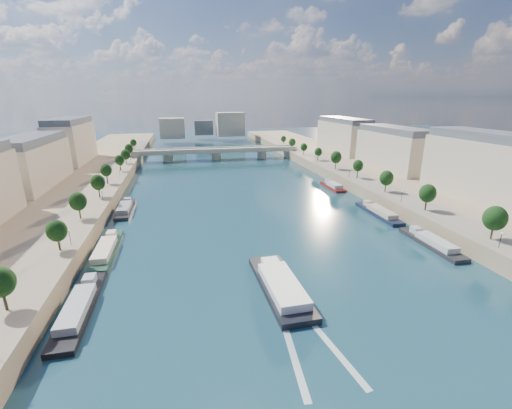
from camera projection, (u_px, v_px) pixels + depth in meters
name	position (u px, v px, depth m)	size (l,w,h in m)	color
ground	(250.00, 213.00, 127.47)	(700.00, 700.00, 0.00)	#0C3137
quay_left	(34.00, 221.00, 111.96)	(44.00, 520.00, 5.00)	#9E8460
quay_right	(420.00, 195.00, 141.47)	(44.00, 520.00, 5.00)	#9E8460
pave_left	(83.00, 210.00, 114.27)	(14.00, 520.00, 0.10)	gray
pave_right	(388.00, 191.00, 137.63)	(14.00, 520.00, 0.10)	gray
trees_left	(88.00, 193.00, 114.91)	(4.80, 268.80, 8.26)	#382B1E
trees_right	(372.00, 173.00, 144.91)	(4.80, 268.80, 8.26)	#382B1E
lamps_left	(89.00, 211.00, 105.06)	(0.36, 200.36, 4.28)	black
lamps_right	(372.00, 182.00, 140.55)	(0.36, 200.36, 4.28)	black
buildings_right	(432.00, 156.00, 151.12)	(16.00, 226.00, 23.20)	#B7A78D
skyline	(208.00, 126.00, 328.22)	(79.00, 42.00, 22.00)	#B7A78D
bridge	(216.00, 152.00, 233.55)	(112.00, 12.00, 8.15)	#C1B79E
tour_barge	(280.00, 286.00, 76.01)	(8.59, 28.21, 3.81)	black
wake	(306.00, 339.00, 60.87)	(10.76, 25.99, 0.04)	silver
moored_barges_left	(77.00, 313.00, 66.85)	(5.00, 161.42, 3.60)	#1C293F
moored_barges_right	(443.00, 249.00, 94.64)	(5.00, 157.32, 3.60)	black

